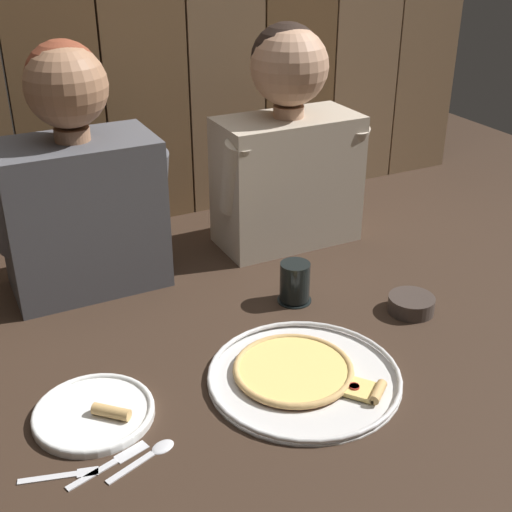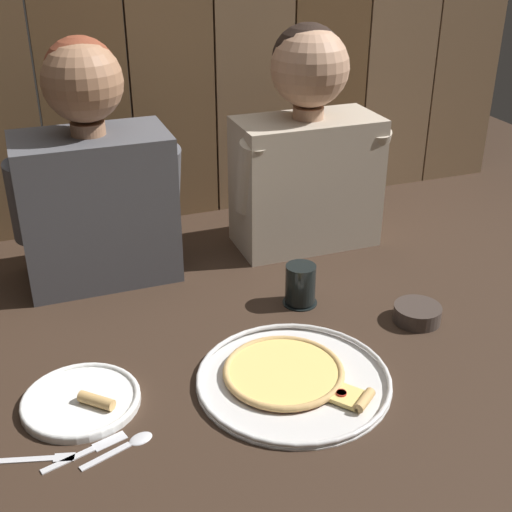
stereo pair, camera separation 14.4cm
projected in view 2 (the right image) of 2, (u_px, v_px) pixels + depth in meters
ground_plane at (273, 352)px, 1.44m from camera, size 3.20×3.20×0.00m
pizza_tray at (290, 377)px, 1.34m from camera, size 0.39×0.39×0.03m
dinner_plate at (81, 400)px, 1.28m from camera, size 0.22×0.22×0.03m
drinking_glass at (300, 285)px, 1.59m from camera, size 0.08×0.08×0.10m
dipping_bowl at (416, 312)px, 1.54m from camera, size 0.11×0.11×0.04m
table_fork at (40, 458)px, 1.15m from camera, size 0.13×0.05×0.01m
table_knife at (86, 452)px, 1.17m from camera, size 0.15×0.06×0.01m
table_spoon at (129, 443)px, 1.19m from camera, size 0.14×0.07×0.01m
diner_left at (93, 175)px, 1.62m from camera, size 0.40×0.21×0.59m
diner_right at (307, 144)px, 1.78m from camera, size 0.42×0.21×0.59m
wooden_backdrop_wall at (168, 10)px, 1.82m from camera, size 2.19×0.03×1.19m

